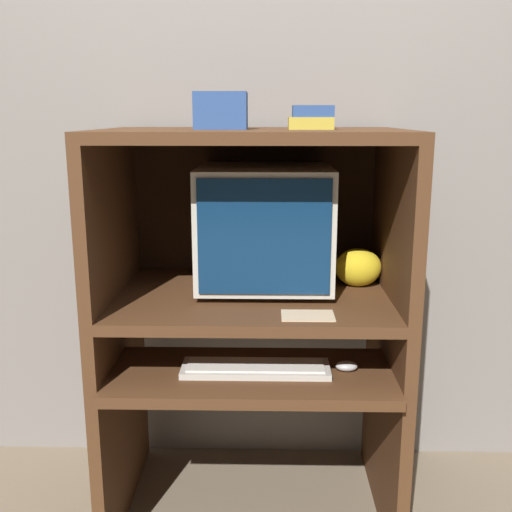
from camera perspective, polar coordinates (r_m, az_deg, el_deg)
wall_back at (r=2.36m, az=-0.09°, el=10.64°), size 6.00×0.06×2.60m
desk_base at (r=2.17m, az=-0.36°, el=-14.93°), size 0.99×0.71×0.61m
desk_monitor_shelf at (r=2.06m, az=-0.34°, el=-4.77°), size 0.99×0.68×0.21m
hutch_upper at (r=2.00m, az=-0.33°, el=6.99°), size 0.99×0.68×0.55m
crt_monitor at (r=2.06m, az=0.82°, el=2.86°), size 0.45×0.43×0.42m
keyboard at (r=1.95m, az=-0.03°, el=-10.62°), size 0.47×0.14×0.03m
mouse at (r=1.97m, az=8.61°, el=-10.33°), size 0.07×0.05×0.03m
snack_bag at (r=2.14m, az=9.68°, el=-1.07°), size 0.16×0.12×0.13m
book_stack at (r=1.92m, az=5.32°, el=13.00°), size 0.14×0.10×0.07m
paper_card at (r=1.82m, az=4.95°, el=-5.68°), size 0.16×0.10×0.00m
storage_box at (r=1.95m, az=-3.34°, el=13.65°), size 0.16×0.14×0.11m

